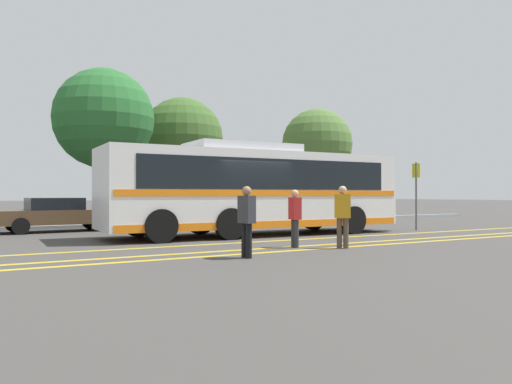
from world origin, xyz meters
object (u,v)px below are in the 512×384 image
object	(u,v)px
pedestrian_0	(343,213)
tree_0	(317,144)
tree_3	(182,139)
bus_stop_sign	(416,188)
parked_car_1	(57,214)
parked_car_2	(184,212)
pedestrian_1	(247,217)
tree_2	(104,119)
pedestrian_2	(295,215)
transit_bus	(256,188)

from	to	relation	value
pedestrian_0	tree_0	distance (m)	17.99
tree_0	tree_3	world-z (taller)	tree_3
pedestrian_0	bus_stop_sign	xyz separation A→B (m)	(6.92, 3.76, 0.76)
parked_car_1	parked_car_2	xyz separation A→B (m)	(5.21, 0.07, 0.01)
pedestrian_0	tree_3	world-z (taller)	tree_3
pedestrian_1	tree_0	xyz separation A→B (m)	(13.25, 14.94, 3.62)
bus_stop_sign	tree_2	distance (m)	14.23
parked_car_1	pedestrian_2	size ratio (longest dim) A/B	3.05
transit_bus	tree_2	xyz separation A→B (m)	(-3.26, 8.45, 3.30)
bus_stop_sign	tree_3	xyz separation A→B (m)	(-5.19, 11.99, 2.83)
pedestrian_2	tree_3	xyz separation A→B (m)	(2.70, 14.94, 3.65)
pedestrian_2	bus_stop_sign	size ratio (longest dim) A/B	0.57
pedestrian_1	tree_2	bearing A→B (deg)	-5.59
tree_0	tree_3	bearing A→B (deg)	171.24
tree_2	tree_3	distance (m)	5.42
tree_2	tree_3	world-z (taller)	tree_2
tree_2	parked_car_1	bearing A→B (deg)	-127.55
transit_bus	bus_stop_sign	size ratio (longest dim) A/B	4.07
transit_bus	pedestrian_0	size ratio (longest dim) A/B	6.68
tree_2	tree_0	bearing A→B (deg)	4.93
transit_bus	parked_car_1	distance (m)	7.83
parked_car_2	pedestrian_0	size ratio (longest dim) A/B	2.66
parked_car_2	pedestrian_0	world-z (taller)	pedestrian_0
parked_car_2	pedestrian_2	distance (m)	9.35
parked_car_1	tree_3	world-z (taller)	tree_3
parked_car_1	bus_stop_sign	xyz separation A→B (m)	(12.52, -6.31, 1.03)
parked_car_1	pedestrian_1	xyz separation A→B (m)	(2.44, -10.55, 0.24)
parked_car_1	transit_bus	bearing A→B (deg)	43.66
tree_2	bus_stop_sign	bearing A→B (deg)	-43.68
pedestrian_0	pedestrian_1	world-z (taller)	pedestrian_0
tree_3	bus_stop_sign	bearing A→B (deg)	-66.61
transit_bus	tree_0	bearing A→B (deg)	135.67
pedestrian_1	pedestrian_2	distance (m)	2.55
tree_2	parked_car_2	bearing A→B (deg)	-49.68
pedestrian_1	tree_3	distance (m)	17.33
pedestrian_0	bus_stop_sign	size ratio (longest dim) A/B	0.61
parked_car_1	tree_0	size ratio (longest dim) A/B	0.71
pedestrian_1	tree_0	distance (m)	20.30
tree_2	pedestrian_2	bearing A→B (deg)	-80.32
transit_bus	pedestrian_0	world-z (taller)	transit_bus
transit_bus	pedestrian_2	size ratio (longest dim) A/B	7.11
pedestrian_1	parked_car_2	bearing A→B (deg)	-19.93
pedestrian_0	bus_stop_sign	world-z (taller)	bus_stop_sign
pedestrian_2	bus_stop_sign	distance (m)	8.46
bus_stop_sign	tree_2	size ratio (longest dim) A/B	0.37
transit_bus	parked_car_2	world-z (taller)	transit_bus
parked_car_1	tree_2	distance (m)	5.93
pedestrian_1	tree_0	bearing A→B (deg)	-46.89
parked_car_1	tree_3	bearing A→B (deg)	123.44
parked_car_2	tree_2	world-z (taller)	tree_2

